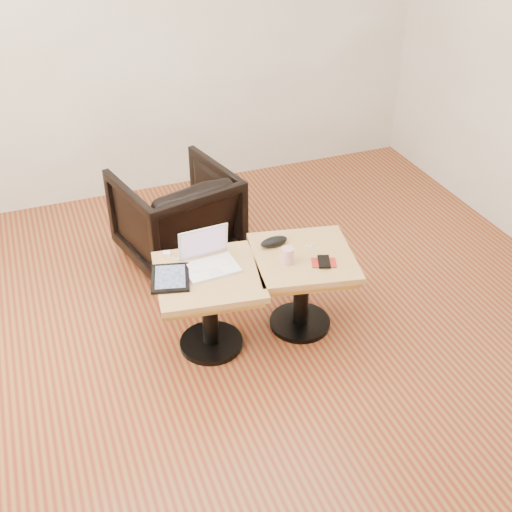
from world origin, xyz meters
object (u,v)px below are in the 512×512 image
object	(u,v)px
laptop	(209,259)
armchair	(176,216)
side_table_right	(302,273)
side_table_left	(209,293)
striped_cup	(287,256)

from	to	relation	value
laptop	armchair	distance (m)	0.94
armchair	side_table_right	bearing A→B (deg)	102.79
side_table_left	striped_cup	xyz separation A→B (m)	(0.45, -0.05, 0.18)
side_table_right	laptop	xyz separation A→B (m)	(-0.54, 0.09, 0.17)
side_table_left	laptop	bearing A→B (deg)	75.94
side_table_left	laptop	world-z (taller)	laptop
armchair	striped_cup	bearing A→B (deg)	96.42
armchair	side_table_left	bearing A→B (deg)	72.24
side_table_left	armchair	distance (m)	0.99
side_table_right	laptop	bearing A→B (deg)	-178.03
side_table_right	armchair	xyz separation A→B (m)	(-0.50, 1.00, -0.06)
side_table_right	armchair	size ratio (longest dim) A/B	0.92
side_table_right	striped_cup	size ratio (longest dim) A/B	7.16
side_table_left	armchair	bearing A→B (deg)	93.78
laptop	armchair	xyz separation A→B (m)	(0.04, 0.91, -0.23)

